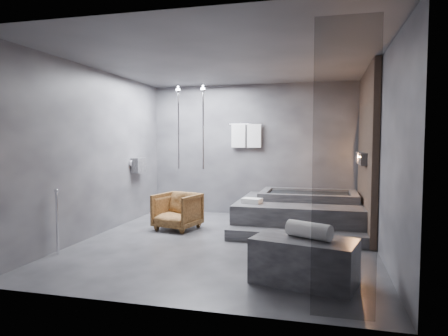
# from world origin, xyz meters

# --- Properties ---
(room) EXTENTS (5.00, 5.04, 2.82)m
(room) POSITION_xyz_m (0.40, 0.24, 1.73)
(room) COLOR #2A2A2C
(room) RESTS_ON ground
(tub_deck) EXTENTS (2.20, 2.00, 0.50)m
(tub_deck) POSITION_xyz_m (1.05, 1.45, 0.25)
(tub_deck) COLOR #2F2F31
(tub_deck) RESTS_ON ground
(tub_step) EXTENTS (2.20, 0.36, 0.18)m
(tub_step) POSITION_xyz_m (1.05, 0.27, 0.09)
(tub_step) COLOR #2F2F31
(tub_step) RESTS_ON ground
(concrete_bench) EXTENTS (1.24, 0.87, 0.51)m
(concrete_bench) POSITION_xyz_m (1.28, -1.50, 0.25)
(concrete_bench) COLOR #2E2E31
(concrete_bench) RESTS_ON ground
(driftwood_chair) EXTENTS (0.85, 0.87, 0.66)m
(driftwood_chair) POSITION_xyz_m (-1.08, 0.72, 0.33)
(driftwood_chair) COLOR #422710
(driftwood_chair) RESTS_ON ground
(rolled_towel) EXTENTS (0.54, 0.39, 0.18)m
(rolled_towel) POSITION_xyz_m (1.32, -1.48, 0.60)
(rolled_towel) COLOR white
(rolled_towel) RESTS_ON concrete_bench
(deck_towel) EXTENTS (0.37, 0.30, 0.09)m
(deck_towel) POSITION_xyz_m (0.26, 0.87, 0.54)
(deck_towel) COLOR white
(deck_towel) RESTS_ON tub_deck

